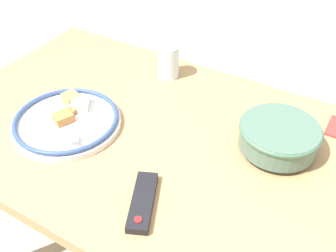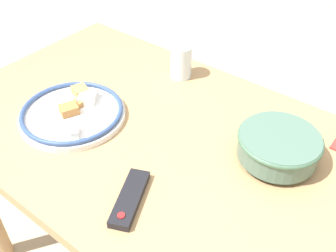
# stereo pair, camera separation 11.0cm
# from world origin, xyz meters

# --- Properties ---
(dining_table) EXTENTS (1.43, 0.81, 0.78)m
(dining_table) POSITION_xyz_m (0.00, 0.00, 0.69)
(dining_table) COLOR tan
(dining_table) RESTS_ON ground_plane
(noodle_bowl) EXTENTS (0.22, 0.22, 0.08)m
(noodle_bowl) POSITION_xyz_m (-0.27, -0.11, 0.83)
(noodle_bowl) COLOR #4C6B5B
(noodle_bowl) RESTS_ON dining_table
(food_plate) EXTENTS (0.32, 0.32, 0.05)m
(food_plate) POSITION_xyz_m (0.30, 0.10, 0.80)
(food_plate) COLOR white
(food_plate) RESTS_ON dining_table
(tv_remote) EXTENTS (0.12, 0.18, 0.02)m
(tv_remote) POSITION_xyz_m (-0.06, 0.24, 0.79)
(tv_remote) COLOR black
(tv_remote) RESTS_ON dining_table
(drinking_glass) EXTENTS (0.07, 0.07, 0.12)m
(drinking_glass) POSITION_xyz_m (0.18, -0.28, 0.84)
(drinking_glass) COLOR silver
(drinking_glass) RESTS_ON dining_table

